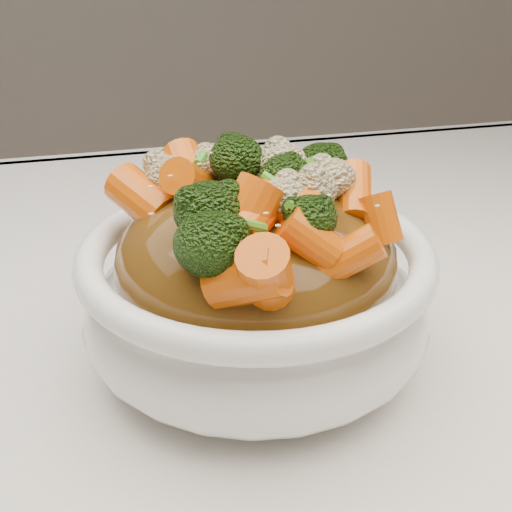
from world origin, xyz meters
name	(u,v)px	position (x,y,z in m)	size (l,w,h in m)	color
tablecloth	(174,360)	(0.00, 0.00, 0.73)	(1.20, 0.80, 0.04)	white
bowl	(256,302)	(0.05, -0.04, 0.79)	(0.22, 0.22, 0.09)	white
sauce_base	(256,260)	(0.05, -0.04, 0.82)	(0.17, 0.17, 0.10)	#54330E
carrots	(256,163)	(0.05, -0.04, 0.89)	(0.17, 0.17, 0.05)	#E15B07
broccoli	(256,165)	(0.05, -0.04, 0.89)	(0.17, 0.17, 0.04)	black
cauliflower	(256,168)	(0.05, -0.04, 0.88)	(0.17, 0.17, 0.04)	beige
scallions	(256,162)	(0.05, -0.04, 0.89)	(0.13, 0.13, 0.02)	#429622
sesame_seeds	(256,162)	(0.05, -0.04, 0.89)	(0.16, 0.16, 0.01)	beige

